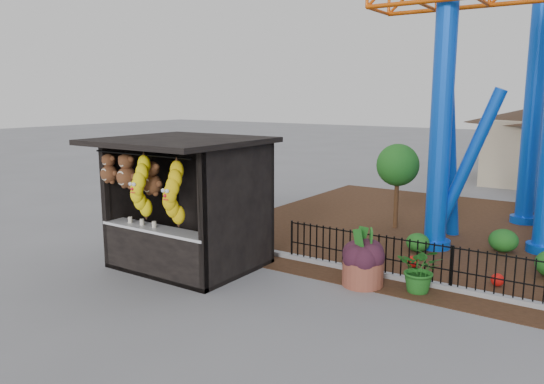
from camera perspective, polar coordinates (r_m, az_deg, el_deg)
The scene contains 6 objects.
ground at distance 10.63m, azimuth -1.08°, elevation -12.33°, with size 120.00×120.00×0.00m, color slate.
curb at distance 11.83m, azimuth 24.36°, elevation -10.56°, with size 18.00×0.18×0.12m, color gray.
prize_booth at distance 12.70m, azimuth -9.87°, elevation -1.45°, with size 3.50×3.40×3.12m.
terracotta_planter at distance 11.86m, azimuth 9.74°, elevation -8.58°, with size 0.89×0.89×0.56m, color brown.
planter_foliage at distance 11.68m, azimuth 9.83°, elevation -5.80°, with size 0.70×0.70×0.64m, color black.
potted_plant at distance 11.64m, azimuth 15.72°, elevation -7.97°, with size 0.93×0.80×1.03m, color #294D16.
Camera 1 is at (5.68, -8.00, 4.09)m, focal length 35.00 mm.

